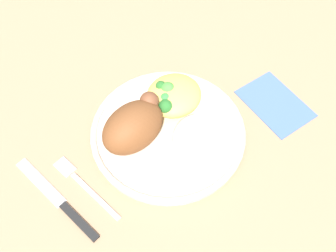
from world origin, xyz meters
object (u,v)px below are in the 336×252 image
plate (168,132)px  roasted_chicken (134,126)px  fork (82,184)px  knife (63,204)px  mac_cheese_with_broccoli (173,95)px  rice_pile (200,138)px  napkin (275,103)px

plate → roasted_chicken: (-0.05, 0.02, 0.05)m
fork → knife: (-0.04, -0.01, 0.00)m
mac_cheese_with_broccoli → knife: bearing=-177.5°
roasted_chicken → fork: roasted_chicken is taller
plate → roasted_chicken: roasted_chicken is taller
roasted_chicken → fork: bearing=177.1°
rice_pile → mac_cheese_with_broccoli: (0.03, 0.09, -0.00)m
roasted_chicken → mac_cheese_with_broccoli: size_ratio=1.19×
knife → napkin: bearing=-15.8°
knife → fork: bearing=9.0°
fork → napkin: bearing=-18.7°
knife → mac_cheese_with_broccoli: bearing=2.5°
mac_cheese_with_broccoli → plate: bearing=-143.5°
plate → mac_cheese_with_broccoli: (0.05, 0.03, 0.03)m
plate → rice_pile: size_ratio=2.92×
roasted_chicken → napkin: 0.27m
plate → fork: plate is taller
plate → mac_cheese_with_broccoli: mac_cheese_with_broccoli is taller
rice_pile → mac_cheese_with_broccoli: 0.10m
rice_pile → knife: rice_pile is taller
rice_pile → napkin: rice_pile is taller
plate → napkin: (0.19, -0.09, -0.01)m
napkin → rice_pile: bearing=169.9°
plate → knife: 0.21m
plate → knife: size_ratio=1.37×
plate → mac_cheese_with_broccoli: 0.06m
mac_cheese_with_broccoli → napkin: bearing=-40.9°
mac_cheese_with_broccoli → fork: mac_cheese_with_broccoli is taller
rice_pile → fork: bearing=153.6°
mac_cheese_with_broccoli → knife: mac_cheese_with_broccoli is taller
roasted_chicken → knife: size_ratio=0.61×
roasted_chicken → rice_pile: 0.11m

